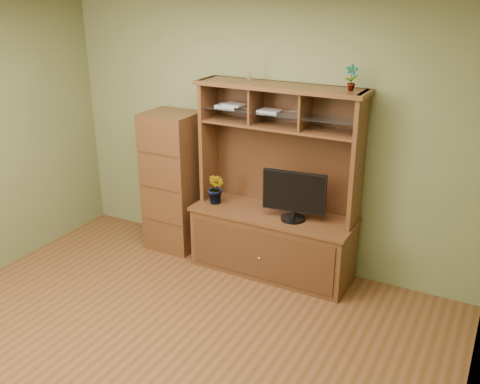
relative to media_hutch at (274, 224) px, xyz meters
The scene contains 8 objects.
room 1.93m from the media_hutch, 98.73° to the right, with size 4.54×4.04×2.74m.
media_hutch is the anchor object (origin of this frame).
monitor 0.46m from the media_hutch, 19.26° to the right, with size 0.61×0.24×0.48m.
orchid_plant 0.68m from the media_hutch, behind, with size 0.18×0.15×0.33m, color #2E5B1F.
top_plant 1.63m from the media_hutch, ahead, with size 0.12×0.08×0.23m, color #406A25.
reed_diffuser 1.52m from the media_hutch, 166.95° to the left, with size 0.05×0.05×0.25m.
magazines 1.19m from the media_hutch, 168.83° to the left, with size 0.67×0.18×0.04m.
side_cabinet 1.23m from the media_hutch, behind, with size 0.54×0.49×1.52m.
Camera 1 is at (2.25, -2.73, 2.77)m, focal length 40.00 mm.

